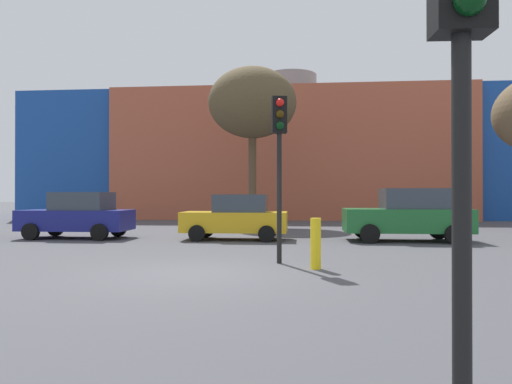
# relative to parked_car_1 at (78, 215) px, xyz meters

# --- Properties ---
(ground_plane) EXTENTS (200.00, 200.00, 0.00)m
(ground_plane) POSITION_rel_parked_car_1_xyz_m (6.26, -7.59, -0.89)
(ground_plane) COLOR #47474C
(building_backdrop) EXTENTS (38.68, 11.73, 11.01)m
(building_backdrop) POSITION_rel_parked_car_1_xyz_m (7.86, 19.38, 3.67)
(building_backdrop) COLOR #B2563D
(building_backdrop) RESTS_ON ground_plane
(parked_car_1) EXTENTS (4.11, 2.02, 1.78)m
(parked_car_1) POSITION_rel_parked_car_1_xyz_m (0.00, 0.00, 0.00)
(parked_car_1) COLOR navy
(parked_car_1) RESTS_ON ground_plane
(parked_car_2) EXTENTS (3.91, 1.92, 1.69)m
(parked_car_2) POSITION_rel_parked_car_1_xyz_m (6.18, 0.00, -0.04)
(parked_car_2) COLOR gold
(parked_car_2) RESTS_ON ground_plane
(parked_car_3) EXTENTS (4.41, 2.16, 1.91)m
(parked_car_3) POSITION_rel_parked_car_1_xyz_m (12.45, 0.00, 0.06)
(parked_car_3) COLOR #1E662D
(parked_car_3) RESTS_ON ground_plane
(traffic_light_near_right) EXTENTS (0.37, 0.37, 3.59)m
(traffic_light_near_right) POSITION_rel_parked_car_1_xyz_m (9.56, -14.54, 1.76)
(traffic_light_near_right) COLOR black
(traffic_light_near_right) RESTS_ON ground_plane
(traffic_light_island) EXTENTS (0.40, 0.39, 4.09)m
(traffic_light_island) POSITION_rel_parked_car_1_xyz_m (8.05, -6.01, 2.12)
(traffic_light_island) COLOR black
(traffic_light_island) RESTS_ON ground_plane
(bare_tree_0) EXTENTS (4.74, 4.74, 8.53)m
(bare_tree_0) POSITION_rel_parked_car_1_xyz_m (6.02, 7.70, 5.71)
(bare_tree_0) COLOR brown
(bare_tree_0) RESTS_ON ground_plane
(bollard_yellow_0) EXTENTS (0.24, 0.24, 1.15)m
(bollard_yellow_0) POSITION_rel_parked_car_1_xyz_m (8.90, -6.82, -0.31)
(bollard_yellow_0) COLOR yellow
(bollard_yellow_0) RESTS_ON ground_plane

